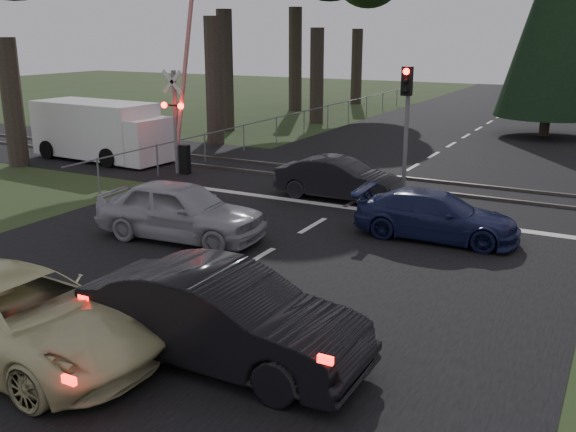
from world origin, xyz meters
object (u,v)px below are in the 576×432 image
Objects in this scene: cream_coupe at (22,317)px; dark_car_far at (338,179)px; silver_car at (181,211)px; white_van at (103,131)px; crossing_signal at (180,119)px; dark_hatchback at (223,318)px; blue_sedan at (436,216)px; traffic_signal_center at (406,108)px.

dark_car_far is (0.32, 11.91, -0.05)m from cream_coupe.
white_van is (-9.29, 7.09, 0.45)m from silver_car.
crossing_signal is 1.47× the size of dark_hatchback.
dark_hatchback is 1.19× the size of dark_car_far.
crossing_signal is 1.67× the size of blue_sedan.
crossing_signal is 4.62m from white_van.
white_van is at bearing 72.61° from blue_sedan.
silver_car is at bearing -53.14° from crossing_signal.
white_van is at bearing -179.08° from traffic_signal_center.
silver_car reaches higher than dark_car_far.
white_van is at bearing 49.11° from dark_hatchback.
crossing_signal is 11.14m from blue_sedan.
crossing_signal is 14.22m from cream_coupe.
traffic_signal_center is at bearing -6.01° from cream_coupe.
traffic_signal_center is at bearing 4.29° from white_van.
dark_hatchback is at bearing -85.05° from traffic_signal_center.
dark_hatchback reaches higher than cream_coupe.
blue_sedan is (1.21, 7.98, -0.17)m from dark_hatchback.
traffic_signal_center is at bearing -44.75° from dark_car_far.
dark_hatchback is at bearing -50.39° from crossing_signal.
cream_coupe is at bearing -47.45° from white_van.
cream_coupe is (-1.91, -13.53, -2.10)m from traffic_signal_center.
cream_coupe is 0.82× the size of white_van.
dark_hatchback is 0.76× the size of white_van.
crossing_signal reaches higher than white_van.
silver_car is (-1.57, 6.24, 0.05)m from cream_coupe.
cream_coupe is 17.20m from white_van.
dark_hatchback is (2.96, 1.37, 0.08)m from cream_coupe.
cream_coupe is at bearing 153.39° from blue_sedan.
dark_hatchback is 18.28m from white_van.
blue_sedan is at bearing -123.90° from dark_car_far.
dark_hatchback reaches higher than blue_sedan.
cream_coupe is 6.44m from silver_car.
crossing_signal reaches higher than dark_car_far.
silver_car is at bearing 42.89° from dark_hatchback.
dark_hatchback is 10.87m from dark_car_far.
traffic_signal_center reaches higher than blue_sedan.
cream_coupe is 1.14× the size of silver_car.
white_van is (-11.18, 1.42, 0.55)m from dark_car_far.
crossing_signal reaches higher than dark_hatchback.
crossing_signal is at bearing 70.09° from blue_sedan.
traffic_signal_center reaches higher than dark_hatchback.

